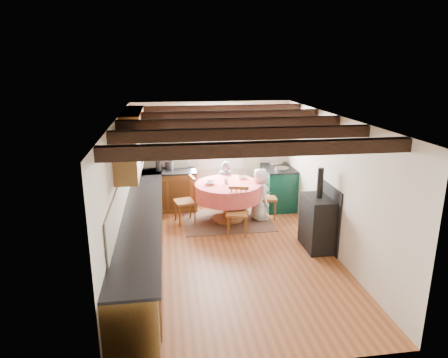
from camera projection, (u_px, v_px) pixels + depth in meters
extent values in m
cube|color=#AA5E30|center=(231.00, 254.00, 7.09)|extent=(3.60, 5.50, 0.00)
cube|color=white|center=(231.00, 118.00, 6.42)|extent=(3.60, 5.50, 0.00)
cube|color=silver|center=(212.00, 154.00, 9.37)|extent=(3.60, 0.00, 2.40)
cube|color=silver|center=(274.00, 270.00, 4.14)|extent=(3.60, 0.00, 2.40)
cube|color=silver|center=(121.00, 194.00, 6.51)|extent=(0.00, 5.50, 2.40)
cube|color=silver|center=(333.00, 185.00, 7.01)|extent=(0.00, 5.50, 2.40)
cube|color=black|center=(260.00, 149.00, 4.55)|extent=(3.60, 0.16, 0.16)
cube|color=black|center=(243.00, 134.00, 5.50)|extent=(3.60, 0.16, 0.16)
cube|color=black|center=(231.00, 123.00, 6.45)|extent=(3.60, 0.16, 0.16)
cube|color=black|center=(222.00, 115.00, 7.40)|extent=(3.60, 0.16, 0.16)
cube|color=black|center=(216.00, 109.00, 8.35)|extent=(3.60, 0.16, 0.16)
cube|color=beige|center=(124.00, 189.00, 6.79)|extent=(0.02, 4.50, 0.55)
cube|color=beige|center=(168.00, 155.00, 9.21)|extent=(1.40, 0.02, 0.55)
cube|color=brown|center=(142.00, 236.00, 6.76)|extent=(0.60, 5.30, 0.88)
cube|color=brown|center=(168.00, 191.00, 9.15)|extent=(1.30, 0.60, 0.88)
cube|color=black|center=(142.00, 211.00, 6.63)|extent=(0.64, 5.30, 0.04)
cube|color=black|center=(167.00, 171.00, 9.00)|extent=(1.30, 0.64, 0.04)
cube|color=brown|center=(134.00, 135.00, 7.46)|extent=(0.34, 1.80, 0.90)
cube|color=brown|center=(127.00, 156.00, 6.05)|extent=(0.34, 0.90, 0.70)
cube|color=white|center=(216.00, 137.00, 9.26)|extent=(1.34, 0.03, 1.54)
cube|color=white|center=(216.00, 137.00, 9.26)|extent=(1.20, 0.01, 1.40)
cube|color=beige|center=(180.00, 160.00, 9.20)|extent=(0.35, 0.10, 2.10)
cube|color=beige|center=(253.00, 158.00, 9.43)|extent=(0.35, 0.10, 2.10)
cylinder|color=black|center=(216.00, 111.00, 9.01)|extent=(2.00, 0.03, 0.03)
cube|color=gold|center=(292.00, 134.00, 9.05)|extent=(0.04, 0.50, 0.60)
cylinder|color=silver|center=(257.00, 131.00, 9.35)|extent=(0.30, 0.02, 0.30)
cube|color=brown|center=(228.00, 220.00, 8.59)|extent=(1.84, 1.43, 0.01)
imported|color=slate|center=(225.00, 185.00, 9.12)|extent=(0.48, 0.39, 1.14)
imported|color=silver|center=(260.00, 194.00, 8.51)|extent=(0.46, 0.61, 1.13)
imported|color=silver|center=(210.00, 183.00, 8.30)|extent=(0.27, 0.27, 0.06)
imported|color=silver|center=(243.00, 177.00, 8.68)|extent=(0.27, 0.27, 0.06)
imported|color=silver|center=(226.00, 181.00, 8.34)|extent=(0.14, 0.14, 0.10)
cylinder|color=#262628|center=(159.00, 166.00, 8.94)|extent=(0.14, 0.14, 0.23)
cylinder|color=#262628|center=(169.00, 166.00, 9.01)|extent=(0.19, 0.19, 0.21)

